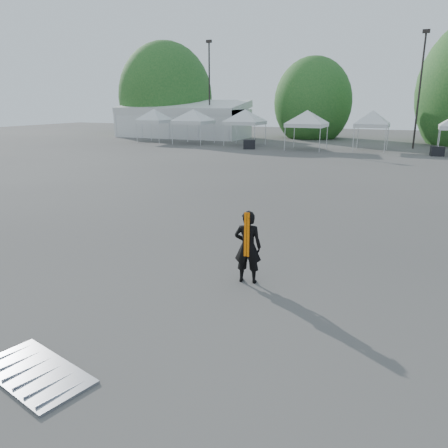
% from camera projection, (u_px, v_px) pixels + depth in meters
% --- Properties ---
extents(ground, '(120.00, 120.00, 0.00)m').
position_uv_depth(ground, '(261.00, 256.00, 11.76)').
color(ground, '#474442').
rests_on(ground, ground).
extents(marquee, '(15.00, 6.25, 4.23)m').
position_uv_depth(marquee, '(182.00, 120.00, 50.63)').
color(marquee, silver).
rests_on(marquee, ground).
extents(light_pole_west, '(0.60, 0.25, 10.30)m').
position_uv_depth(light_pole_west, '(209.00, 85.00, 47.16)').
color(light_pole_west, black).
rests_on(light_pole_west, ground).
extents(light_pole_east, '(0.60, 0.25, 9.80)m').
position_uv_depth(light_pole_east, '(420.00, 83.00, 37.23)').
color(light_pole_east, black).
rests_on(light_pole_east, ground).
extents(tree_far_w, '(4.80, 4.80, 7.30)m').
position_uv_depth(tree_far_w, '(166.00, 97.00, 54.14)').
color(tree_far_w, '#382314').
rests_on(tree_far_w, ground).
extents(tree_mid_w, '(4.16, 4.16, 6.33)m').
position_uv_depth(tree_mid_w, '(313.00, 102.00, 49.01)').
color(tree_mid_w, '#382314').
rests_on(tree_mid_w, ground).
extents(tent_a, '(3.97, 3.97, 3.88)m').
position_uv_depth(tent_a, '(154.00, 111.00, 44.19)').
color(tent_a, silver).
rests_on(tent_a, ground).
extents(tent_b, '(4.62, 4.62, 3.88)m').
position_uv_depth(tent_b, '(193.00, 112.00, 42.40)').
color(tent_b, silver).
rests_on(tent_b, ground).
extents(tent_c, '(4.61, 4.61, 3.88)m').
position_uv_depth(tent_c, '(245.00, 112.00, 40.82)').
color(tent_c, silver).
rests_on(tent_c, ground).
extents(tent_d, '(4.48, 4.48, 3.88)m').
position_uv_depth(tent_d, '(307.00, 113.00, 37.04)').
color(tent_d, silver).
rests_on(tent_d, ground).
extents(tent_e, '(3.83, 3.83, 3.88)m').
position_uv_depth(tent_e, '(373.00, 114.00, 36.47)').
color(tent_e, silver).
rests_on(tent_e, ground).
extents(man, '(0.68, 0.51, 1.69)m').
position_uv_depth(man, '(248.00, 247.00, 9.86)').
color(man, black).
rests_on(man, ground).
extents(barrier_left, '(2.08, 1.39, 0.06)m').
position_uv_depth(barrier_left, '(35.00, 373.00, 6.64)').
color(barrier_left, '#9C9EA3').
rests_on(barrier_left, ground).
extents(crate_west, '(1.21, 1.07, 0.79)m').
position_uv_depth(crate_west, '(249.00, 144.00, 38.35)').
color(crate_west, black).
rests_on(crate_west, ground).
extents(crate_mid, '(1.05, 0.88, 0.73)m').
position_uv_depth(crate_mid, '(437.00, 151.00, 33.37)').
color(crate_mid, black).
rests_on(crate_mid, ground).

